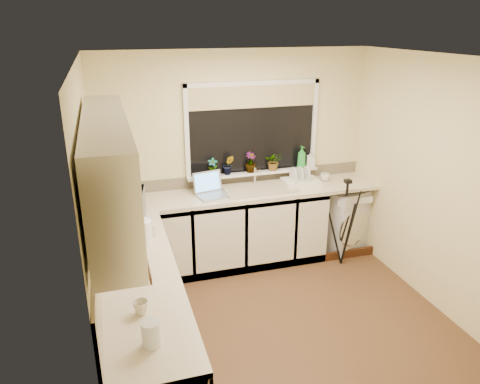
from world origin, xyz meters
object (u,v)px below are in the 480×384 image
object	(u,v)px
glass_jug	(151,334)
plant_a	(213,167)
washing_machine	(342,217)
tripod	(344,223)
laptop	(211,189)
soap_bottle_clear	(311,159)
plant_b	(228,165)
soap_bottle_green	(302,157)
cup_back	(325,177)
plant_d	(274,161)
microwave	(126,207)
plant_c	(251,162)
dish_rack	(301,183)
steel_jar	(136,264)
kettle	(143,233)
cup_left	(141,308)

from	to	relation	value
glass_jug	plant_a	world-z (taller)	plant_a
washing_machine	tripod	world-z (taller)	tripod
laptop	soap_bottle_clear	xyz separation A→B (m)	(1.30, 0.19, 0.19)
plant_b	soap_bottle_green	world-z (taller)	soap_bottle_green
soap_bottle_green	cup_back	xyz separation A→B (m)	(0.26, -0.12, -0.24)
plant_b	plant_d	xyz separation A→B (m)	(0.56, 0.01, -0.00)
washing_machine	glass_jug	bearing A→B (deg)	-156.27
microwave	soap_bottle_green	bearing A→B (deg)	-64.13
plant_c	plant_b	bearing A→B (deg)	-176.97
glass_jug	plant_a	size ratio (longest dim) A/B	0.77
plant_b	plant_d	bearing A→B (deg)	0.55
laptop	glass_jug	bearing A→B (deg)	-123.39
dish_rack	microwave	distance (m)	2.09
steel_jar	washing_machine	bearing A→B (deg)	29.43
soap_bottle_green	soap_bottle_clear	world-z (taller)	soap_bottle_green
kettle	cup_left	xyz separation A→B (m)	(-0.11, -1.03, -0.06)
washing_machine	microwave	xyz separation A→B (m)	(-2.64, -0.47, 0.64)
dish_rack	tripod	size ratio (longest dim) A/B	0.40
dish_rack	plant_a	distance (m)	1.07
glass_jug	steel_jar	distance (m)	0.92
plant_c	soap_bottle_clear	size ratio (longest dim) A/B	1.13
tripod	plant_c	world-z (taller)	plant_c
steel_jar	glass_jug	bearing A→B (deg)	-89.24
dish_rack	microwave	world-z (taller)	microwave
tripod	plant_d	size ratio (longest dim) A/B	4.80
microwave	plant_a	world-z (taller)	plant_a
microwave	soap_bottle_clear	world-z (taller)	soap_bottle_clear
tripod	soap_bottle_green	xyz separation A→B (m)	(-0.31, 0.58, 0.66)
soap_bottle_clear	washing_machine	bearing A→B (deg)	-21.77
washing_machine	laptop	bearing A→B (deg)	162.15
plant_b	cup_left	bearing A→B (deg)	-118.45
microwave	plant_d	size ratio (longest dim) A/B	2.26
laptop	plant_a	bearing A→B (deg)	56.28
kettle	cup_back	distance (m)	2.52
tripod	cup_left	xyz separation A→B (m)	(-2.44, -1.65, 0.42)
cup_back	cup_left	world-z (taller)	cup_left
plant_b	soap_bottle_clear	bearing A→B (deg)	-0.89
tripod	glass_jug	size ratio (longest dim) A/B	6.43
glass_jug	plant_b	size ratio (longest dim) A/B	0.72
glass_jug	cup_back	distance (m)	3.40
cup_left	dish_rack	bearing A→B (deg)	44.92
glass_jug	plant_c	distance (m)	2.99
soap_bottle_clear	tripod	bearing A→B (deg)	-71.75
laptop	plant_c	world-z (taller)	plant_c
washing_machine	soap_bottle_clear	xyz separation A→B (m)	(-0.40, 0.16, 0.76)
plant_b	plant_c	size ratio (longest dim) A/B	0.96
washing_machine	plant_a	size ratio (longest dim) A/B	3.68
cup_back	steel_jar	bearing A→B (deg)	-147.31
glass_jug	kettle	bearing A→B (deg)	86.54
tripod	cup_left	distance (m)	2.97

